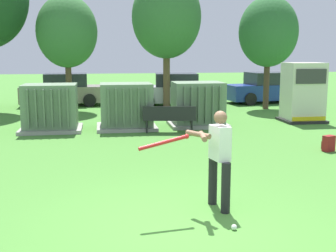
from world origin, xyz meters
TOP-DOWN VIEW (x-y plane):
  - ground_plane at (0.00, 0.00)m, footprint 96.00×96.00m
  - transformer_west at (-2.97, 8.93)m, footprint 2.10×1.70m
  - transformer_mid_west at (-0.35, 8.96)m, footprint 2.10×1.70m
  - transformer_mid_east at (2.29, 9.14)m, footprint 2.10×1.70m
  - generator_enclosure at (6.56, 9.49)m, footprint 1.60×1.40m
  - park_bench at (1.04, 7.92)m, footprint 1.84×0.65m
  - batter at (0.72, 0.61)m, footprint 1.61×0.76m
  - sports_ball at (0.76, -0.36)m, footprint 0.09×0.09m
  - backpack at (4.96, 4.50)m, footprint 0.37×0.34m
  - tree_center_left at (-2.68, 14.18)m, footprint 2.74×2.74m
  - tree_center_right at (1.94, 14.53)m, footprint 3.29×3.29m
  - tree_right at (6.59, 13.43)m, footprint 2.76×2.76m
  - parked_car_left_of_center at (-3.08, 16.28)m, footprint 4.25×2.03m
  - parked_car_right_of_center at (2.48, 15.52)m, footprint 4.35×2.25m
  - parked_car_rightmost at (7.51, 15.85)m, footprint 4.40×2.36m

SIDE VIEW (x-z plane):
  - ground_plane at x=0.00m, z-range 0.00..0.00m
  - sports_ball at x=0.76m, z-range 0.00..0.09m
  - backpack at x=4.96m, z-range -0.01..0.43m
  - park_bench at x=1.04m, z-range 0.08..0.99m
  - parked_car_left_of_center at x=-3.08m, z-range -0.06..1.56m
  - parked_car_right_of_center at x=2.48m, z-range -0.06..1.56m
  - parked_car_rightmost at x=7.51m, z-range -0.06..1.56m
  - transformer_west at x=-2.97m, z-range -0.02..1.60m
  - transformer_mid_west at x=-0.35m, z-range -0.02..1.60m
  - transformer_mid_east at x=2.29m, z-range -0.02..1.60m
  - batter at x=0.72m, z-range 0.11..1.85m
  - generator_enclosure at x=6.56m, z-range -0.01..2.29m
  - tree_center_left at x=-2.68m, z-range 0.98..6.22m
  - tree_right at x=6.59m, z-range 0.98..6.25m
  - tree_center_right at x=1.94m, z-range 1.17..7.45m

